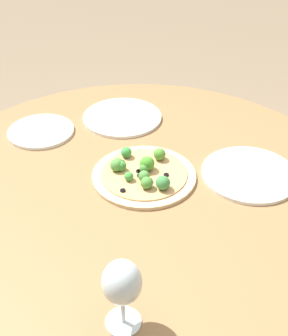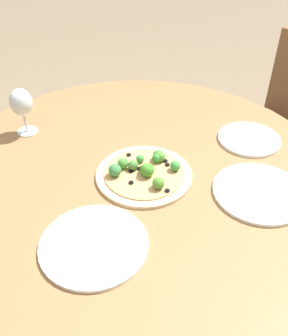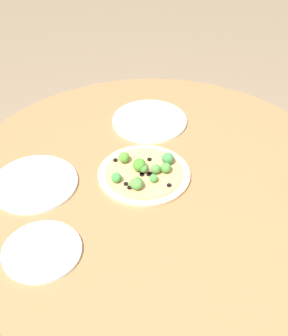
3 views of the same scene
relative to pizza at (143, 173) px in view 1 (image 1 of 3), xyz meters
name	(u,v)px [view 1 (image 1 of 3)]	position (x,y,z in m)	size (l,w,h in m)	color
dining_table	(137,202)	(0.03, -0.02, -0.07)	(1.22, 1.22, 0.74)	olive
pizza	(143,173)	(0.00, 0.00, 0.00)	(0.28, 0.28, 0.05)	#DBBC89
wine_glass	(122,284)	(0.43, -0.16, 0.10)	(0.07, 0.07, 0.16)	silver
plate_near	(249,174)	(0.07, 0.28, -0.01)	(0.26, 0.26, 0.01)	white
plate_far	(122,117)	(-0.32, 0.02, -0.01)	(0.25, 0.25, 0.01)	white
plate_side	(41,131)	(-0.31, -0.24, -0.01)	(0.20, 0.20, 0.01)	white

